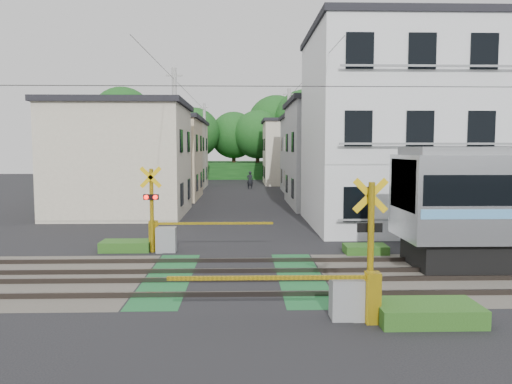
{
  "coord_description": "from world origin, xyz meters",
  "views": [
    {
      "loc": [
        0.24,
        -14.13,
        3.71
      ],
      "look_at": [
        0.76,
        5.0,
        2.04
      ],
      "focal_mm": 35.0,
      "sensor_mm": 36.0,
      "label": 1
    }
  ],
  "objects_px": {
    "apartment_block": "(416,129)",
    "pedestrian": "(250,180)",
    "crossing_signal_far": "(164,232)",
    "crossing_signal_near": "(351,288)"
  },
  "relations": [
    {
      "from": "crossing_signal_far",
      "to": "apartment_block",
      "type": "bearing_deg",
      "value": 27.78
    },
    {
      "from": "apartment_block",
      "to": "crossing_signal_far",
      "type": "bearing_deg",
      "value": -152.22
    },
    {
      "from": "apartment_block",
      "to": "pedestrian",
      "type": "bearing_deg",
      "value": 109.11
    },
    {
      "from": "crossing_signal_far",
      "to": "pedestrian",
      "type": "height_order",
      "value": "crossing_signal_far"
    },
    {
      "from": "crossing_signal_far",
      "to": "apartment_block",
      "type": "distance_m",
      "value": 13.14
    },
    {
      "from": "apartment_block",
      "to": "crossing_signal_near",
      "type": "bearing_deg",
      "value": -114.22
    },
    {
      "from": "apartment_block",
      "to": "pedestrian",
      "type": "distance_m",
      "value": 23.48
    },
    {
      "from": "crossing_signal_near",
      "to": "pedestrian",
      "type": "relative_size",
      "value": 2.87
    },
    {
      "from": "crossing_signal_near",
      "to": "pedestrian",
      "type": "height_order",
      "value": "crossing_signal_near"
    },
    {
      "from": "crossing_signal_near",
      "to": "crossing_signal_far",
      "type": "height_order",
      "value": "same"
    }
  ]
}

